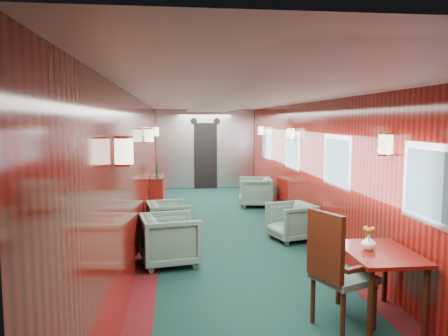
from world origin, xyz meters
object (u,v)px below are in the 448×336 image
(dining_table, at_px, (379,262))
(armchair_left_near, at_px, (170,239))
(credenza, at_px, (157,194))
(armchair_left_far, at_px, (168,220))
(armchair_right_near, at_px, (292,222))
(side_chair, at_px, (336,266))
(armchair_right_far, at_px, (255,192))

(dining_table, bearing_deg, armchair_left_near, 138.10)
(credenza, distance_m, armchair_left_near, 3.57)
(armchair_left_near, bearing_deg, armchair_left_far, -8.81)
(armchair_right_near, bearing_deg, armchair_left_near, -79.17)
(credenza, height_order, armchair_left_far, credenza)
(armchair_right_near, bearing_deg, dining_table, -14.74)
(side_chair, bearing_deg, armchair_right_far, 63.59)
(armchair_left_far, xyz_separation_m, armchair_right_far, (2.06, 2.64, 0.02))
(side_chair, height_order, credenza, side_chair)
(side_chair, bearing_deg, armchair_left_near, 104.05)
(side_chair, bearing_deg, dining_table, -6.77)
(dining_table, height_order, armchair_right_near, dining_table)
(dining_table, relative_size, armchair_right_near, 1.38)
(dining_table, xyz_separation_m, armchair_left_near, (-2.16, 2.02, -0.25))
(dining_table, relative_size, credenza, 0.88)
(dining_table, distance_m, side_chair, 0.55)
(side_chair, relative_size, armchair_right_far, 1.55)
(dining_table, bearing_deg, credenza, 115.04)
(credenza, bearing_deg, dining_table, -66.15)
(armchair_right_near, xyz_separation_m, armchair_right_far, (-0.06, 3.03, 0.03))
(credenza, height_order, armchair_left_near, credenza)
(dining_table, relative_size, armchair_left_far, 1.37)
(side_chair, bearing_deg, armchair_right_near, 59.15)
(credenza, xyz_separation_m, armchair_right_near, (2.39, -2.49, -0.11))
(armchair_right_far, bearing_deg, dining_table, 7.92)
(dining_table, bearing_deg, armchair_left_far, 123.50)
(credenza, bearing_deg, armchair_right_near, -46.23)
(dining_table, height_order, armchair_left_near, armchair_left_near)
(dining_table, xyz_separation_m, armchair_left_far, (-2.20, 3.47, -0.28))
(side_chair, bearing_deg, credenza, 85.83)
(armchair_left_near, xyz_separation_m, armchair_right_near, (2.08, 1.06, -0.04))
(credenza, relative_size, armchair_left_near, 1.39)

